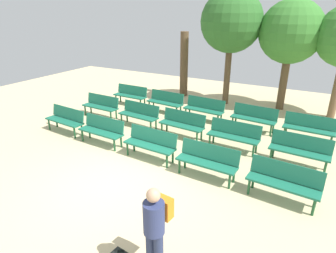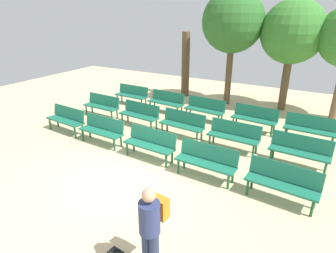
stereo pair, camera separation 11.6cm
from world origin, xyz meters
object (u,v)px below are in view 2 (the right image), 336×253
(bench_r0_c2, at_px, (150,142))
(bench_r2_c0, at_px, (132,94))
(bench_r2_c1, at_px, (167,101))
(bench_r2_c3, at_px, (255,117))
(tree_3, at_px, (233,22))
(bench_r0_c1, at_px, (102,129))
(bench_r0_c0, at_px, (67,118))
(bench_r1_c3, at_px, (234,134))
(bench_r1_c1, at_px, (140,113))
(bench_r0_c4, at_px, (283,181))
(tree_2, at_px, (293,33))
(bench_r1_c0, at_px, (102,104))
(bench_r1_c4, at_px, (300,149))
(bench_r1_c2, at_px, (183,123))
(bench_r2_c2, at_px, (205,108))
(bench_r0_c3, at_px, (207,160))
(tree_1, at_px, (186,65))
(visitor_with_backpack, at_px, (151,226))
(bench_r2_c4, at_px, (310,128))

(bench_r0_c2, distance_m, bench_r2_c0, 5.31)
(bench_r0_c2, bearing_deg, bench_r2_c1, 116.27)
(bench_r2_c3, bearing_deg, tree_3, 131.22)
(bench_r0_c1, bearing_deg, bench_r0_c0, 178.34)
(bench_r0_c2, distance_m, tree_3, 6.97)
(bench_r1_c3, bearing_deg, bench_r2_c3, 86.90)
(bench_r0_c1, xyz_separation_m, bench_r2_c1, (0.27, 3.72, 0.00))
(bench_r1_c1, relative_size, bench_r1_c3, 1.01)
(bench_r0_c4, xyz_separation_m, bench_r2_c1, (-5.35, 4.04, 0.00))
(bench_r0_c1, xyz_separation_m, tree_2, (4.50, 6.53, 2.73))
(bench_r1_c3, relative_size, bench_r2_c3, 0.99)
(bench_r0_c2, xyz_separation_m, bench_r1_c0, (-3.67, 2.06, 0.00))
(bench_r0_c1, bearing_deg, bench_r1_c4, 17.88)
(bench_r1_c2, height_order, bench_r2_c2, same)
(bench_r2_c2, bearing_deg, bench_r1_c4, -24.90)
(bench_r1_c4, distance_m, bench_r2_c2, 4.23)
(bench_r2_c0, bearing_deg, bench_r0_c0, -90.74)
(bench_r0_c3, bearing_deg, tree_1, 122.93)
(tree_3, bearing_deg, bench_r1_c1, -114.10)
(bench_r0_c4, xyz_separation_m, bench_r2_c3, (-1.59, 3.88, 0.00))
(bench_r0_c2, xyz_separation_m, tree_1, (-2.11, 6.52, 1.06))
(bench_r2_c2, bearing_deg, bench_r1_c0, -152.38)
(bench_r2_c1, relative_size, visitor_with_backpack, 0.99)
(bench_r0_c1, bearing_deg, bench_r2_c0, 115.61)
(bench_r1_c0, bearing_deg, bench_r1_c3, -0.76)
(bench_r2_c3, bearing_deg, visitor_with_backpack, -84.64)
(bench_r1_c4, bearing_deg, bench_r0_c0, -166.56)
(tree_2, bearing_deg, tree_1, -178.69)
(bench_r0_c2, distance_m, bench_r1_c1, 2.59)
(bench_r0_c3, height_order, bench_r1_c4, same)
(bench_r0_c2, distance_m, bench_r2_c1, 4.14)
(tree_2, bearing_deg, bench_r0_c2, -111.32)
(bench_r0_c4, distance_m, bench_r1_c1, 5.85)
(visitor_with_backpack, bearing_deg, bench_r1_c0, -36.01)
(bench_r1_c3, bearing_deg, bench_r2_c1, 152.46)
(bench_r1_c0, height_order, bench_r2_c4, same)
(bench_r0_c4, bearing_deg, bench_r1_c4, 89.87)
(bench_r1_c3, xyz_separation_m, tree_2, (0.64, 4.86, 2.73))
(bench_r0_c0, relative_size, bench_r2_c0, 1.01)
(bench_r0_c1, bearing_deg, bench_r1_c3, 26.06)
(bench_r0_c0, distance_m, tree_1, 6.58)
(bench_r1_c2, distance_m, bench_r2_c4, 4.19)
(bench_r1_c1, bearing_deg, bench_r0_c4, -16.99)
(bench_r2_c0, xyz_separation_m, bench_r2_c4, (7.50, -0.40, 0.00))
(bench_r0_c2, height_order, bench_r2_c1, same)
(bench_r2_c2, bearing_deg, bench_r2_c4, 1.48)
(bench_r2_c3, bearing_deg, bench_r2_c0, -178.20)
(bench_r2_c3, bearing_deg, tree_1, 150.67)
(bench_r1_c3, relative_size, bench_r2_c0, 1.00)
(bench_r0_c1, bearing_deg, bench_r1_c0, 134.37)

